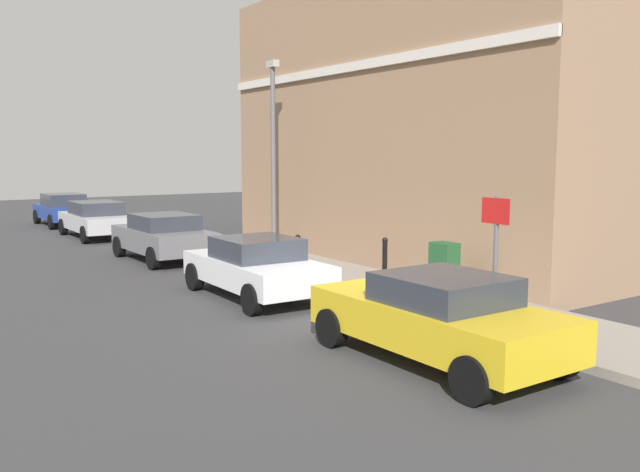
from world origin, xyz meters
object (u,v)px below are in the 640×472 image
(car_yellow, at_px, (438,316))
(car_blue, at_px, (63,209))
(utility_cabinet, at_px, (444,271))
(bollard_near_cabinet, at_px, (385,257))
(car_silver, at_px, (96,219))
(lamppost, at_px, (273,149))
(bollard_far_kerb, at_px, (298,254))
(car_grey, at_px, (163,236))
(street_sign, at_px, (496,242))
(car_white, at_px, (256,266))

(car_yellow, height_order, car_blue, car_blue)
(utility_cabinet, height_order, bollard_near_cabinet, utility_cabinet)
(car_blue, relative_size, bollard_near_cabinet, 3.82)
(car_silver, relative_size, lamppost, 0.75)
(bollard_far_kerb, height_order, lamppost, lamppost)
(car_blue, relative_size, lamppost, 0.69)
(car_grey, xyz_separation_m, street_sign, (1.57, -11.28, 0.92))
(bollard_far_kerb, xyz_separation_m, lamppost, (1.37, 3.50, 2.60))
(bollard_near_cabinet, xyz_separation_m, bollard_far_kerb, (-1.43, 1.62, 0.00))
(car_silver, relative_size, utility_cabinet, 3.72)
(car_white, height_order, bollard_near_cabinet, car_white)
(car_white, bearing_deg, bollard_near_cabinet, -101.14)
(car_blue, bearing_deg, car_silver, 179.39)
(utility_cabinet, bearing_deg, car_blue, 97.80)
(car_silver, relative_size, bollard_far_kerb, 4.12)
(lamppost, bearing_deg, bollard_near_cabinet, -89.35)
(street_sign, bearing_deg, utility_cabinet, 63.06)
(car_silver, bearing_deg, car_blue, -0.25)
(car_yellow, xyz_separation_m, lamppost, (3.02, 10.06, 2.59))
(car_grey, bearing_deg, car_white, 177.17)
(car_yellow, distance_m, street_sign, 2.03)
(car_grey, bearing_deg, lamppost, -121.09)
(street_sign, bearing_deg, lamppost, 82.43)
(car_yellow, distance_m, car_grey, 11.71)
(car_silver, xyz_separation_m, street_sign, (1.64, -17.97, 0.93))
(car_silver, xyz_separation_m, bollard_near_cabinet, (2.97, -13.47, -0.02))
(street_sign, bearing_deg, car_silver, 95.21)
(bollard_near_cabinet, bearing_deg, car_yellow, -121.90)
(car_grey, bearing_deg, bollard_near_cabinet, -157.72)
(car_silver, bearing_deg, utility_cabinet, -169.43)
(bollard_far_kerb, bearing_deg, street_sign, -89.15)
(car_grey, bearing_deg, street_sign, -173.03)
(bollard_far_kerb, xyz_separation_m, street_sign, (0.09, -6.13, 0.96))
(car_yellow, distance_m, car_white, 5.63)
(car_grey, height_order, bollard_near_cabinet, car_grey)
(car_white, distance_m, lamppost, 5.98)
(car_grey, relative_size, lamppost, 0.69)
(bollard_far_kerb, bearing_deg, car_silver, 97.44)
(car_yellow, bearing_deg, car_white, 0.44)
(car_white, xyz_separation_m, utility_cabinet, (3.01, -2.76, -0.01))
(car_white, distance_m, bollard_near_cabinet, 3.18)
(car_blue, relative_size, utility_cabinet, 3.45)
(car_grey, relative_size, car_silver, 0.92)
(car_white, xyz_separation_m, car_silver, (0.13, 12.78, 0.03))
(utility_cabinet, xyz_separation_m, street_sign, (-1.24, -2.43, 0.98))
(car_silver, relative_size, bollard_near_cabinet, 4.12)
(car_white, bearing_deg, car_grey, -0.57)
(car_white, relative_size, car_blue, 1.02)
(car_grey, distance_m, car_blue, 11.90)
(car_silver, bearing_deg, lamppost, -160.64)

